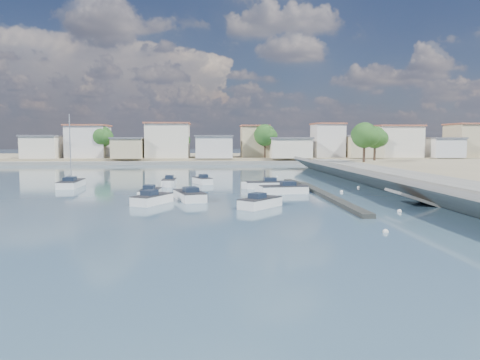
# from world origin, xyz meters

# --- Properties ---
(ground) EXTENTS (400.00, 400.00, 0.00)m
(ground) POSITION_xyz_m (0.00, 40.00, 0.00)
(ground) COLOR #314C63
(ground) RESTS_ON ground
(seawall_walkway) EXTENTS (5.00, 90.00, 1.80)m
(seawall_walkway) POSITION_xyz_m (18.50, 13.00, 0.90)
(seawall_walkway) COLOR slate
(seawall_walkway) RESTS_ON ground
(breakwater) EXTENTS (2.00, 31.02, 0.35)m
(breakwater) POSITION_xyz_m (6.90, 12.69, 0.17)
(breakwater) COLOR black
(breakwater) RESTS_ON ground
(far_shore_land) EXTENTS (160.00, 40.00, 1.40)m
(far_shore_land) POSITION_xyz_m (0.00, 92.00, 0.70)
(far_shore_land) COLOR gray
(far_shore_land) RESTS_ON ground
(far_shore_quay) EXTENTS (160.00, 2.50, 0.80)m
(far_shore_quay) POSITION_xyz_m (0.00, 71.00, 0.40)
(far_shore_quay) COLOR slate
(far_shore_quay) RESTS_ON ground
(far_town) EXTENTS (113.01, 12.80, 8.35)m
(far_town) POSITION_xyz_m (10.71, 76.92, 4.93)
(far_town) COLOR beige
(far_town) RESTS_ON far_shore_land
(shore_trees) EXTENTS (74.56, 38.32, 7.92)m
(shore_trees) POSITION_xyz_m (8.34, 68.11, 6.22)
(shore_trees) COLOR #38281E
(shore_trees) RESTS_ON ground
(motorboat_a) EXTENTS (3.50, 6.00, 1.48)m
(motorboat_a) POSITION_xyz_m (-6.71, 8.90, 0.38)
(motorboat_a) COLOR white
(motorboat_a) RESTS_ON ground
(motorboat_b) EXTENTS (3.56, 4.80, 1.48)m
(motorboat_b) POSITION_xyz_m (-9.74, 6.28, 0.38)
(motorboat_b) COLOR white
(motorboat_b) RESTS_ON ground
(motorboat_c) EXTENTS (5.38, 2.16, 1.48)m
(motorboat_c) POSITION_xyz_m (1.64, 18.53, 0.38)
(motorboat_c) COLOR white
(motorboat_c) RESTS_ON ground
(motorboat_d) EXTENTS (5.76, 2.75, 1.48)m
(motorboat_d) POSITION_xyz_m (2.93, 13.52, 0.38)
(motorboat_d) COLOR white
(motorboat_d) RESTS_ON ground
(motorboat_e) EXTENTS (1.95, 4.80, 1.48)m
(motorboat_e) POSITION_xyz_m (-10.66, 10.98, 0.38)
(motorboat_e) COLOR white
(motorboat_e) RESTS_ON ground
(motorboat_f) EXTENTS (2.84, 4.26, 1.48)m
(motorboat_f) POSITION_xyz_m (-5.80, 24.97, 0.38)
(motorboat_f) COLOR white
(motorboat_f) RESTS_ON ground
(motorboat_g) EXTENTS (1.64, 4.64, 1.48)m
(motorboat_g) POSITION_xyz_m (-9.85, 22.37, 0.38)
(motorboat_g) COLOR white
(motorboat_g) RESTS_ON ground
(motorboat_h) EXTENTS (4.12, 4.45, 1.48)m
(motorboat_h) POSITION_xyz_m (-0.22, 3.40, 0.38)
(motorboat_h) COLOR white
(motorboat_h) RESTS_ON ground
(sailboat) EXTENTS (2.45, 6.98, 9.00)m
(sailboat) POSITION_xyz_m (-21.55, 21.78, 0.41)
(sailboat) COLOR white
(sailboat) RESTS_ON ground
(mooring_buoys) EXTENTS (13.24, 43.64, 0.37)m
(mooring_buoys) POSITION_xyz_m (7.52, 14.12, 0.05)
(mooring_buoys) COLOR silver
(mooring_buoys) RESTS_ON ground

